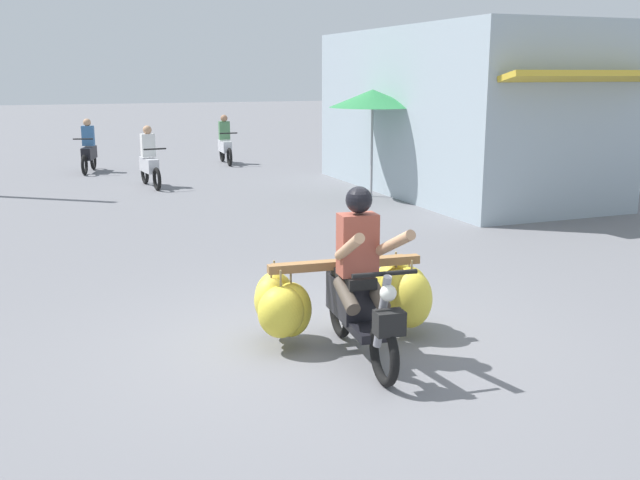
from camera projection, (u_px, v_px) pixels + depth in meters
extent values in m
plane|color=slate|center=(326.00, 347.00, 6.94)|extent=(120.00, 120.00, 0.00)
torus|color=black|center=(384.00, 353.00, 6.03)|extent=(0.13, 0.56, 0.56)
torus|color=black|center=(340.00, 309.00, 7.16)|extent=(0.13, 0.56, 0.56)
cube|color=black|center=(364.00, 329.00, 6.49)|extent=(0.29, 0.58, 0.08)
cube|color=black|center=(350.00, 297.00, 6.83)|extent=(0.34, 0.66, 0.36)
cube|color=black|center=(353.00, 276.00, 6.70)|extent=(0.31, 0.62, 0.10)
cylinder|color=gray|center=(382.00, 312.00, 6.01)|extent=(0.10, 0.29, 0.69)
cylinder|color=black|center=(385.00, 274.00, 5.90)|extent=(0.56, 0.09, 0.04)
sphere|color=silver|center=(388.00, 293.00, 5.86)|extent=(0.14, 0.14, 0.14)
cube|color=black|center=(389.00, 323.00, 5.87)|extent=(0.25, 0.18, 0.20)
cube|color=black|center=(385.00, 319.00, 5.97)|extent=(0.13, 0.29, 0.04)
cube|color=olive|center=(345.00, 264.00, 6.90)|extent=(1.50, 0.24, 0.08)
cube|color=olive|center=(340.00, 262.00, 7.08)|extent=(1.35, 0.20, 0.06)
ellipsoid|color=gold|center=(395.00, 284.00, 7.41)|extent=(0.47, 0.43, 0.50)
cylinder|color=#998459|center=(396.00, 258.00, 7.35)|extent=(0.02, 0.02, 0.12)
ellipsoid|color=yellow|center=(396.00, 294.00, 7.15)|extent=(0.40, 0.36, 0.55)
cylinder|color=#998459|center=(396.00, 264.00, 7.08)|extent=(0.02, 0.02, 0.12)
ellipsoid|color=yellow|center=(275.00, 297.00, 7.08)|extent=(0.40, 0.36, 0.50)
cylinder|color=#998459|center=(274.00, 268.00, 7.01)|extent=(0.02, 0.02, 0.15)
ellipsoid|color=yellow|center=(411.00, 299.00, 7.09)|extent=(0.52, 0.49, 0.58)
cylinder|color=#998459|center=(412.00, 267.00, 7.02)|extent=(0.02, 0.02, 0.13)
ellipsoid|color=yellow|center=(281.00, 312.00, 6.74)|extent=(0.45, 0.41, 0.49)
cylinder|color=#998459|center=(281.00, 280.00, 6.67)|extent=(0.02, 0.02, 0.19)
ellipsoid|color=gold|center=(291.00, 310.00, 6.87)|extent=(0.40, 0.36, 0.53)
cylinder|color=#998459|center=(291.00, 276.00, 6.80)|extent=(0.02, 0.02, 0.19)
ellipsoid|color=gold|center=(408.00, 288.00, 7.26)|extent=(0.45, 0.42, 0.44)
cylinder|color=#998459|center=(409.00, 263.00, 7.20)|extent=(0.02, 0.02, 0.15)
ellipsoid|color=yellow|center=(272.00, 300.00, 6.88)|extent=(0.37, 0.34, 0.45)
cylinder|color=#998459|center=(271.00, 273.00, 6.82)|extent=(0.02, 0.02, 0.15)
cube|color=#994738|center=(358.00, 244.00, 6.52)|extent=(0.36, 0.25, 0.56)
sphere|color=black|center=(359.00, 200.00, 6.41)|extent=(0.24, 0.24, 0.24)
cylinder|color=tan|center=(392.00, 244.00, 6.24)|extent=(0.10, 0.72, 0.39)
cylinder|color=tan|center=(349.00, 247.00, 6.13)|extent=(0.21, 0.72, 0.39)
cylinder|color=#4C4238|center=(376.00, 293.00, 6.54)|extent=(0.17, 0.45, 0.27)
cylinder|color=#4C4238|center=(347.00, 295.00, 6.46)|extent=(0.17, 0.45, 0.27)
torus|color=black|center=(84.00, 165.00, 18.61)|extent=(0.22, 0.52, 0.52)
torus|color=black|center=(93.00, 160.00, 19.68)|extent=(0.22, 0.52, 0.52)
cube|color=black|center=(89.00, 153.00, 19.19)|extent=(0.48, 0.93, 0.32)
cylinder|color=black|center=(83.00, 139.00, 18.51)|extent=(0.49, 0.17, 0.04)
cube|color=#386699|center=(88.00, 136.00, 19.11)|extent=(0.34, 0.27, 0.52)
sphere|color=tan|center=(87.00, 122.00, 19.01)|extent=(0.20, 0.20, 0.20)
torus|color=black|center=(157.00, 179.00, 16.15)|extent=(0.13, 0.53, 0.52)
torus|color=black|center=(145.00, 173.00, 17.11)|extent=(0.13, 0.53, 0.52)
cube|color=silver|center=(149.00, 165.00, 16.66)|extent=(0.33, 0.92, 0.32)
cylinder|color=black|center=(155.00, 149.00, 16.05)|extent=(0.50, 0.08, 0.04)
cube|color=silver|center=(148.00, 145.00, 16.58)|extent=(0.32, 0.23, 0.52)
sphere|color=tan|center=(147.00, 130.00, 16.48)|extent=(0.20, 0.20, 0.20)
torus|color=black|center=(229.00, 157.00, 20.41)|extent=(0.11, 0.52, 0.52)
torus|color=black|center=(222.00, 153.00, 21.43)|extent=(0.11, 0.52, 0.52)
cube|color=silver|center=(225.00, 146.00, 20.96)|extent=(0.29, 0.91, 0.32)
cylinder|color=black|center=(228.00, 133.00, 20.31)|extent=(0.50, 0.06, 0.04)
cube|color=#4C7F51|center=(224.00, 131.00, 20.88)|extent=(0.31, 0.22, 0.52)
sphere|color=#9E7051|center=(224.00, 118.00, 20.78)|extent=(0.20, 0.20, 0.20)
cube|color=#9EADB7|center=(457.00, 111.00, 15.86)|extent=(3.43, 7.32, 3.48)
cube|color=gold|center=(584.00, 76.00, 12.14)|extent=(3.09, 0.51, 0.20)
cylinder|color=#99999E|center=(372.00, 150.00, 15.22)|extent=(0.05, 0.05, 1.96)
cone|color=#2D8447|center=(373.00, 98.00, 14.98)|extent=(1.81, 1.81, 0.36)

